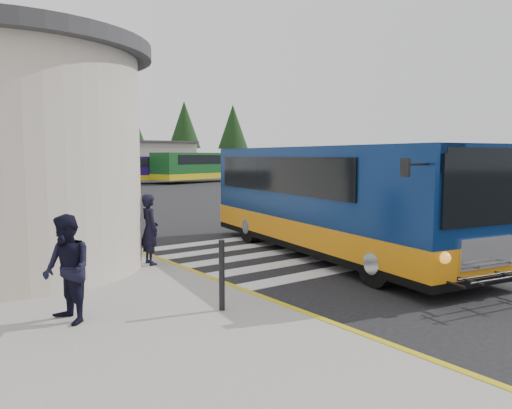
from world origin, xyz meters
TOP-DOWN VIEW (x-y plane):
  - ground at (0.00, 0.00)m, footprint 140.00×140.00m
  - curb_strip at (-4.05, 4.00)m, footprint 0.12×34.00m
  - crosswalk at (-0.50, -0.80)m, footprint 8.00×5.35m
  - depot_building at (6.00, 42.00)m, footprint 26.40×8.40m
  - tree_line at (6.29, 50.00)m, footprint 58.40×4.40m
  - transit_bus at (0.16, -1.94)m, footprint 4.67×10.28m
  - pedestrian_a at (-4.50, -0.72)m, footprint 0.42×0.60m
  - pedestrian_b at (-7.16, -3.70)m, footprint 0.73×0.87m
  - bollard at (-5.02, -4.54)m, footprint 0.09×0.09m
  - far_bus_a at (10.47, 32.37)m, footprint 8.60×3.24m
  - far_bus_b at (15.05, 31.11)m, footprint 9.96×5.14m

SIDE VIEW (x-z plane):
  - ground at x=0.00m, z-range 0.00..0.00m
  - crosswalk at x=-0.50m, z-range 0.00..0.01m
  - curb_strip at x=-4.05m, z-range 0.00..0.16m
  - bollard at x=-5.02m, z-range 0.15..1.28m
  - pedestrian_a at x=-4.50m, z-range 0.15..1.75m
  - pedestrian_b at x=-7.16m, z-range 0.15..1.76m
  - transit_bus at x=0.16m, z-range -0.06..2.76m
  - far_bus_a at x=10.47m, z-range 0.32..2.49m
  - far_bus_b at x=15.05m, z-range 0.37..2.85m
  - depot_building at x=6.00m, z-range 0.01..4.21m
  - tree_line at x=6.29m, z-range 1.77..11.77m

